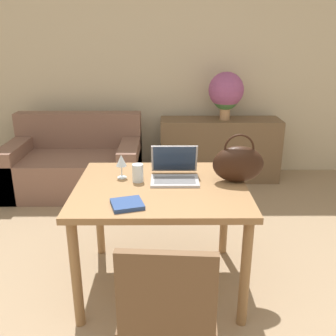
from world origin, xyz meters
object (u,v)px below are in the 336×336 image
object	(u,v)px
couch	(76,165)
flower_vase	(226,93)
chair	(168,307)
drinking_glass	(138,173)
handbag	(238,164)
wine_glass	(121,161)
laptop	(175,170)

from	to	relation	value
couch	flower_vase	world-z (taller)	flower_vase
couch	chair	bearing A→B (deg)	-68.35
drinking_glass	handbag	xyz separation A→B (m)	(0.66, -0.01, 0.07)
chair	wine_glass	xyz separation A→B (m)	(-0.31, 0.98, 0.38)
drinking_glass	flower_vase	size ratio (longest dim) A/B	0.22
laptop	handbag	world-z (taller)	handbag
wine_glass	flower_vase	world-z (taller)	flower_vase
laptop	flower_vase	distance (m)	2.02
wine_glass	handbag	size ratio (longest dim) A/B	0.49
couch	drinking_glass	world-z (taller)	drinking_glass
laptop	flower_vase	world-z (taller)	flower_vase
wine_glass	handbag	world-z (taller)	handbag
drinking_glass	flower_vase	bearing A→B (deg)	66.08
laptop	couch	bearing A→B (deg)	123.63
laptop	wine_glass	xyz separation A→B (m)	(-0.36, 0.01, 0.06)
couch	drinking_glass	size ratio (longest dim) A/B	12.07
laptop	handbag	size ratio (longest dim) A/B	0.95
couch	drinking_glass	bearing A→B (deg)	-63.57
chair	drinking_glass	xyz separation A→B (m)	(-0.19, 0.91, 0.32)
chair	flower_vase	distance (m)	3.00
chair	couch	distance (m)	2.77
couch	handbag	size ratio (longest dim) A/B	4.31
drinking_glass	handbag	bearing A→B (deg)	-0.64
drinking_glass	flower_vase	xyz separation A→B (m)	(0.87, 1.96, 0.24)
chair	drinking_glass	bearing A→B (deg)	106.08
laptop	drinking_glass	size ratio (longest dim) A/B	2.65
handbag	flower_vase	distance (m)	1.98
couch	flower_vase	xyz separation A→B (m)	(1.69, 0.29, 0.76)
laptop	wine_glass	size ratio (longest dim) A/B	1.92
chair	couch	size ratio (longest dim) A/B	0.59
wine_glass	flower_vase	size ratio (longest dim) A/B	0.30
chair	drinking_glass	distance (m)	0.98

